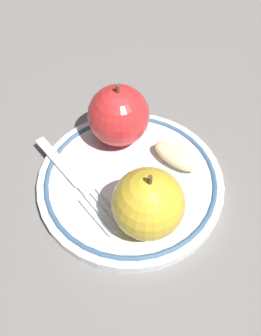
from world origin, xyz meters
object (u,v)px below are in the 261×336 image
Objects in this scene: apple_slice_front at (176,156)px; fork at (74,178)px; plate at (130,182)px; apple_red_whole at (148,204)px; apple_second_whole at (119,115)px.

fork is (-0.04, 0.12, -0.01)m from apple_slice_front.
plate is 0.06m from apple_slice_front.
fork reaches higher than plate.
fork is at bearing 97.42° from plate.
apple_red_whole reaches higher than apple_slice_front.
apple_red_whole is at bearing -156.58° from plate.
apple_second_whole is at bearing 9.02° from apple_slice_front.
plate is 2.62× the size of apple_red_whole.
apple_red_whole is (-0.06, -0.02, 0.05)m from plate.
plate is 3.61× the size of apple_slice_front.
plate is at bearing -161.19° from apple_second_whole.
apple_second_whole is (0.12, 0.05, 0.00)m from apple_red_whole.
apple_second_whole reaches higher than plate.
apple_red_whole is 0.65× the size of fork.
apple_second_whole is 1.38× the size of apple_slice_front.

